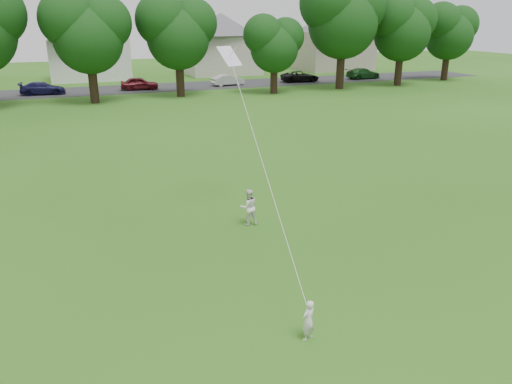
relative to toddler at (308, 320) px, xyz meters
name	(u,v)px	position (x,y,z in m)	size (l,w,h in m)	color
ground	(233,309)	(-1.21, 1.77, -0.50)	(160.00, 160.00, 0.00)	#255112
street	(98,90)	(-1.21, 43.77, -0.49)	(90.00, 7.00, 0.01)	#2D2D30
toddler	(308,320)	(0.00, 0.00, 0.00)	(0.36, 0.24, 1.00)	silver
older_boy	(249,207)	(1.05, 6.73, 0.16)	(0.64, 0.50, 1.32)	silver
kite	(260,155)	(0.54, 4.36, 2.68)	(1.08, 4.83, 10.07)	white
tree_row	(131,23)	(1.56, 36.85, 5.93)	(81.86, 9.47, 11.23)	black
parked_cars	(98,85)	(-1.21, 42.77, 0.13)	(64.11, 2.41, 1.29)	black
house_row	(86,38)	(-1.32, 53.77, 4.15)	(77.05, 13.72, 9.28)	beige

